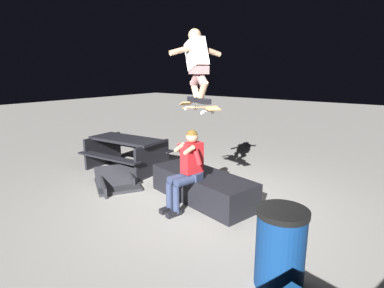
{
  "coord_description": "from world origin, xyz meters",
  "views": [
    {
      "loc": [
        -2.86,
        4.15,
        2.24
      ],
      "look_at": [
        0.07,
        0.24,
        1.09
      ],
      "focal_mm": 29.12,
      "sensor_mm": 36.0,
      "label": 1
    }
  ],
  "objects_px": {
    "skater_airborne": "(197,62)",
    "picnic_table_back": "(126,149)",
    "ledge_box_main": "(202,186)",
    "trash_bin": "(280,247)",
    "person_sitting_on_ledge": "(187,166)",
    "skateboard": "(199,107)",
    "kicker_ramp": "(117,183)"
  },
  "relations": [
    {
      "from": "ledge_box_main",
      "to": "trash_bin",
      "type": "bearing_deg",
      "value": 145.02
    },
    {
      "from": "skateboard",
      "to": "kicker_ramp",
      "type": "distance_m",
      "value": 2.46
    },
    {
      "from": "ledge_box_main",
      "to": "trash_bin",
      "type": "height_order",
      "value": "trash_bin"
    },
    {
      "from": "ledge_box_main",
      "to": "skateboard",
      "type": "distance_m",
      "value": 1.46
    },
    {
      "from": "person_sitting_on_ledge",
      "to": "picnic_table_back",
      "type": "xyz_separation_m",
      "value": [
        2.39,
        -0.82,
        -0.24
      ]
    },
    {
      "from": "ledge_box_main",
      "to": "kicker_ramp",
      "type": "xyz_separation_m",
      "value": [
        1.74,
        0.47,
        -0.18
      ]
    },
    {
      "from": "person_sitting_on_ledge",
      "to": "picnic_table_back",
      "type": "height_order",
      "value": "person_sitting_on_ledge"
    },
    {
      "from": "skater_airborne",
      "to": "picnic_table_back",
      "type": "bearing_deg",
      "value": -14.2
    },
    {
      "from": "person_sitting_on_ledge",
      "to": "skateboard",
      "type": "bearing_deg",
      "value": -120.8
    },
    {
      "from": "picnic_table_back",
      "to": "trash_bin",
      "type": "bearing_deg",
      "value": 158.23
    },
    {
      "from": "picnic_table_back",
      "to": "trash_bin",
      "type": "xyz_separation_m",
      "value": [
        -4.34,
        1.73,
        -0.06
      ]
    },
    {
      "from": "skateboard",
      "to": "trash_bin",
      "type": "distance_m",
      "value": 2.47
    },
    {
      "from": "ledge_box_main",
      "to": "picnic_table_back",
      "type": "bearing_deg",
      "value": -8.76
    },
    {
      "from": "kicker_ramp",
      "to": "trash_bin",
      "type": "xyz_separation_m",
      "value": [
        -3.7,
        0.9,
        0.37
      ]
    },
    {
      "from": "ledge_box_main",
      "to": "trash_bin",
      "type": "relative_size",
      "value": 2.35
    },
    {
      "from": "ledge_box_main",
      "to": "skateboard",
      "type": "relative_size",
      "value": 2.02
    },
    {
      "from": "skateboard",
      "to": "kicker_ramp",
      "type": "relative_size",
      "value": 0.81
    },
    {
      "from": "skateboard",
      "to": "picnic_table_back",
      "type": "distance_m",
      "value": 2.83
    },
    {
      "from": "picnic_table_back",
      "to": "kicker_ramp",
      "type": "bearing_deg",
      "value": 127.66
    },
    {
      "from": "skateboard",
      "to": "kicker_ramp",
      "type": "xyz_separation_m",
      "value": [
        1.85,
        0.19,
        -1.61
      ]
    },
    {
      "from": "ledge_box_main",
      "to": "picnic_table_back",
      "type": "height_order",
      "value": "picnic_table_back"
    },
    {
      "from": "skateboard",
      "to": "picnic_table_back",
      "type": "relative_size",
      "value": 0.56
    },
    {
      "from": "person_sitting_on_ledge",
      "to": "picnic_table_back",
      "type": "relative_size",
      "value": 0.74
    },
    {
      "from": "trash_bin",
      "to": "kicker_ramp",
      "type": "bearing_deg",
      "value": -13.67
    },
    {
      "from": "ledge_box_main",
      "to": "trash_bin",
      "type": "xyz_separation_m",
      "value": [
        -1.95,
        1.37,
        0.19
      ]
    },
    {
      "from": "person_sitting_on_ledge",
      "to": "trash_bin",
      "type": "height_order",
      "value": "person_sitting_on_ledge"
    },
    {
      "from": "skater_airborne",
      "to": "picnic_table_back",
      "type": "relative_size",
      "value": 0.62
    },
    {
      "from": "person_sitting_on_ledge",
      "to": "picnic_table_back",
      "type": "distance_m",
      "value": 2.54
    },
    {
      "from": "ledge_box_main",
      "to": "kicker_ramp",
      "type": "bearing_deg",
      "value": 14.98
    },
    {
      "from": "skateboard",
      "to": "kicker_ramp",
      "type": "height_order",
      "value": "skateboard"
    },
    {
      "from": "trash_bin",
      "to": "skateboard",
      "type": "bearing_deg",
      "value": -30.6
    },
    {
      "from": "kicker_ramp",
      "to": "trash_bin",
      "type": "relative_size",
      "value": 1.42
    }
  ]
}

